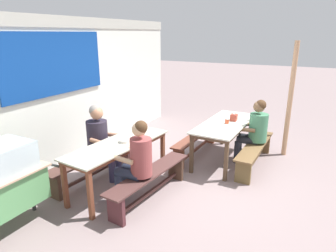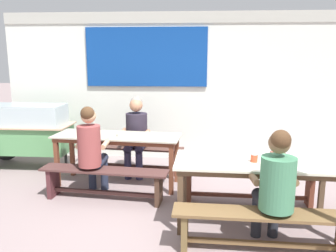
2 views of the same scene
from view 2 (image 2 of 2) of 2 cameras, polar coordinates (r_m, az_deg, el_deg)
The scene contains 15 objects.
ground_plane at distance 4.35m, azimuth 0.56°, elevation -14.61°, with size 40.00×40.00×0.00m, color gray.
backdrop_wall at distance 6.44m, azimuth 1.81°, elevation 7.06°, with size 6.44×0.23×2.68m.
dining_table_far at distance 5.18m, azimuth -8.34°, elevation -2.32°, with size 1.92×0.81×0.76m.
dining_table_near at distance 4.02m, azimuth 14.36°, elevation -6.60°, with size 1.84×0.82×0.76m.
bench_far_back at distance 5.83m, azimuth -6.40°, elevation -4.68°, with size 1.83×0.48×0.43m.
bench_far_front at distance 4.76m, azimuth -10.45°, elevation -8.60°, with size 1.75×0.49×0.43m.
bench_near_back at distance 4.70m, azimuth 13.13°, elevation -8.95°, with size 1.80×0.31×0.43m.
bench_near_front at distance 3.62m, azimuth 15.36°, elevation -15.40°, with size 1.77×0.37×0.43m.
food_cart at distance 6.44m, azimuth -22.24°, elevation -0.67°, with size 1.83×0.75×1.10m.
person_near_front at distance 3.54m, azimuth 17.26°, elevation -9.03°, with size 0.46×0.56×1.25m.
person_left_back_turned at distance 4.77m, azimuth -12.56°, elevation -3.40°, with size 0.42×0.56×1.27m.
person_center_facing at distance 5.63m, azimuth -5.28°, elevation -0.79°, with size 0.46×0.58×1.27m.
tissue_box at distance 3.92m, azimuth 17.67°, elevation -5.09°, with size 0.15×0.11×0.15m.
condiment_jar at distance 3.94m, azimuth 13.99°, elevation -5.09°, with size 0.08×0.08×0.10m.
soup_bowl at distance 5.09m, azimuth -7.59°, elevation -1.39°, with size 0.16×0.16×0.04m, color silver.
Camera 2 is at (0.24, -3.90, 1.91)m, focal length 37.02 mm.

